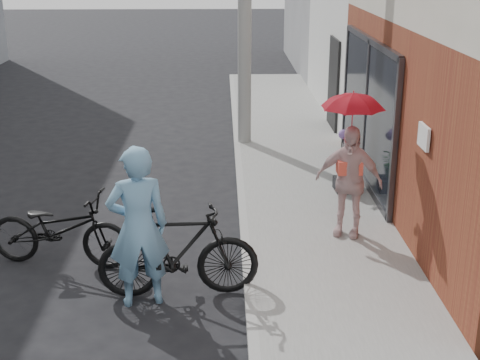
{
  "coord_description": "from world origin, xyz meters",
  "views": [
    {
      "loc": [
        0.63,
        -7.83,
        4.07
      ],
      "look_at": [
        0.86,
        0.67,
        1.1
      ],
      "focal_mm": 50.0,
      "sensor_mm": 36.0,
      "label": 1
    }
  ],
  "objects_px": {
    "bike_left": "(60,229)",
    "officer": "(138,227)",
    "bike_right": "(178,252)",
    "kimono_woman": "(349,181)",
    "planter": "(347,184)"
  },
  "relations": [
    {
      "from": "kimono_woman",
      "to": "planter",
      "type": "xyz_separation_m",
      "value": [
        0.34,
        1.82,
        -0.7
      ]
    },
    {
      "from": "planter",
      "to": "bike_right",
      "type": "bearing_deg",
      "value": -128.5
    },
    {
      "from": "kimono_woman",
      "to": "bike_left",
      "type": "bearing_deg",
      "value": -149.41
    },
    {
      "from": "bike_left",
      "to": "planter",
      "type": "height_order",
      "value": "bike_left"
    },
    {
      "from": "bike_left",
      "to": "kimono_woman",
      "type": "height_order",
      "value": "kimono_woman"
    },
    {
      "from": "officer",
      "to": "bike_left",
      "type": "height_order",
      "value": "officer"
    },
    {
      "from": "bike_left",
      "to": "bike_right",
      "type": "xyz_separation_m",
      "value": [
        1.64,
        -0.89,
        0.07
      ]
    },
    {
      "from": "officer",
      "to": "kimono_woman",
      "type": "bearing_deg",
      "value": -162.51
    },
    {
      "from": "kimono_woman",
      "to": "bike_right",
      "type": "bearing_deg",
      "value": -125.26
    },
    {
      "from": "bike_right",
      "to": "kimono_woman",
      "type": "xyz_separation_m",
      "value": [
        2.33,
        1.54,
        0.34
      ]
    },
    {
      "from": "officer",
      "to": "kimono_woman",
      "type": "distance_m",
      "value": 3.26
    },
    {
      "from": "officer",
      "to": "bike_right",
      "type": "distance_m",
      "value": 0.62
    },
    {
      "from": "bike_left",
      "to": "kimono_woman",
      "type": "bearing_deg",
      "value": -70.37
    },
    {
      "from": "bike_left",
      "to": "officer",
      "type": "bearing_deg",
      "value": -121.25
    },
    {
      "from": "planter",
      "to": "bike_left",
      "type": "bearing_deg",
      "value": -150.22
    }
  ]
}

